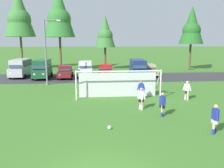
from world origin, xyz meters
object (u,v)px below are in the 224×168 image
(soccer_goal, at_px, (118,83))
(soccer_ball, at_px, (109,127))
(player_striker_near, at_px, (162,104))
(parked_car_slot_far_right, at_px, (149,70))
(street_lamp, at_px, (47,51))
(player_winger_left, at_px, (141,99))
(parked_car_slot_right, at_px, (138,68))
(parked_car_slot_left, at_px, (42,68))
(player_defender_far, at_px, (187,90))
(parked_car_slot_center_right, at_px, (106,70))
(parked_car_slot_far_left, at_px, (21,68))
(parked_car_slot_center_left, at_px, (65,72))
(player_winger_right, at_px, (215,119))
(parked_car_slot_center, at_px, (85,69))
(player_midfield_center, at_px, (141,90))

(soccer_goal, bearing_deg, soccer_ball, -99.58)
(soccer_goal, bearing_deg, player_striker_near, -67.21)
(soccer_ball, relative_size, parked_car_slot_far_right, 0.05)
(player_striker_near, relative_size, street_lamp, 0.22)
(street_lamp, bearing_deg, player_winger_left, -50.85)
(soccer_ball, xyz_separation_m, parked_car_slot_right, (5.17, 18.61, 1.23))
(parked_car_slot_far_right, bearing_deg, parked_car_slot_left, -176.29)
(soccer_goal, bearing_deg, player_defender_far, -13.75)
(parked_car_slot_center_right, bearing_deg, parked_car_slot_right, -21.97)
(player_striker_near, xyz_separation_m, parked_car_slot_far_right, (3.41, 18.20, 0.05))
(parked_car_slot_far_left, distance_m, parked_car_slot_right, 16.25)
(soccer_ball, height_order, parked_car_slot_center_right, parked_car_slot_center_right)
(parked_car_slot_center_left, bearing_deg, street_lamp, -105.30)
(player_winger_right, bearing_deg, soccer_ball, 169.23)
(soccer_goal, height_order, parked_car_slot_center_left, soccer_goal)
(player_winger_left, height_order, parked_car_slot_center, parked_car_slot_center)
(parked_car_slot_center, bearing_deg, street_lamp, -123.56)
(player_midfield_center, height_order, parked_car_slot_left, parked_car_slot_left)
(player_winger_right, bearing_deg, parked_car_slot_far_right, 86.17)
(soccer_goal, bearing_deg, parked_car_slot_far_left, 133.64)
(player_winger_left, bearing_deg, parked_car_slot_far_left, 128.85)
(soccer_ball, height_order, player_winger_left, player_winger_left)
(parked_car_slot_far_left, xyz_separation_m, parked_car_slot_center_left, (6.24, -1.34, -0.47))
(soccer_goal, bearing_deg, player_midfield_center, -27.04)
(player_winger_left, distance_m, parked_car_slot_center, 17.34)
(parked_car_slot_far_left, relative_size, parked_car_slot_far_right, 1.16)
(player_defender_far, height_order, parked_car_slot_far_left, parked_car_slot_far_left)
(player_defender_far, distance_m, parked_car_slot_center_left, 17.52)
(street_lamp, bearing_deg, parked_car_slot_far_left, 128.32)
(player_winger_left, height_order, parked_car_slot_center_right, parked_car_slot_center_right)
(player_striker_near, bearing_deg, soccer_ball, -150.78)
(player_striker_near, relative_size, parked_car_slot_far_left, 0.34)
(soccer_ball, xyz_separation_m, player_winger_left, (2.60, 3.73, 0.71))
(parked_car_slot_far_left, height_order, parked_car_slot_right, same)
(player_midfield_center, relative_size, player_winger_right, 1.00)
(player_midfield_center, distance_m, parked_car_slot_center_left, 14.79)
(player_midfield_center, distance_m, parked_car_slot_left, 16.68)
(parked_car_slot_center_left, bearing_deg, player_midfield_center, -57.63)
(parked_car_slot_far_left, distance_m, parked_car_slot_center_left, 6.40)
(player_defender_far, xyz_separation_m, player_winger_right, (-1.44, -7.37, 0.00))
(parked_car_slot_center_left, distance_m, parked_car_slot_center, 2.98)
(soccer_goal, distance_m, street_lamp, 10.23)
(soccer_goal, distance_m, player_defender_far, 5.98)
(parked_car_slot_right, xyz_separation_m, street_lamp, (-11.23, -4.25, 2.49))
(parked_car_slot_center_left, bearing_deg, player_defender_far, -47.62)
(player_winger_left, distance_m, parked_car_slot_left, 18.70)
(soccer_ball, bearing_deg, player_striker_near, 29.22)
(soccer_goal, height_order, parked_car_slot_center_right, soccer_goal)
(player_defender_far, distance_m, parked_car_slot_left, 19.75)
(player_defender_far, height_order, parked_car_slot_left, parked_car_slot_left)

